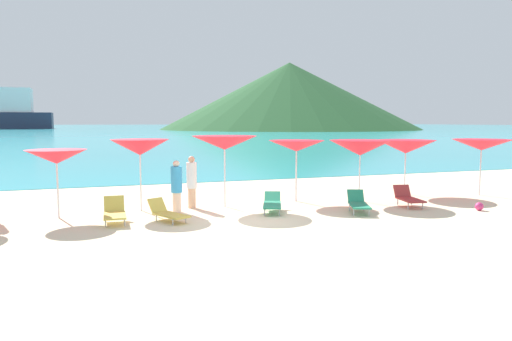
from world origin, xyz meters
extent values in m
cube|color=beige|center=(0.00, 10.00, -0.15)|extent=(50.00, 100.00, 0.30)
cube|color=#2DADBC|center=(0.00, 229.01, 0.01)|extent=(650.00, 440.00, 0.02)
cone|color=#235128|center=(64.98, 148.79, 12.14)|extent=(94.18, 94.18, 24.27)
cylinder|color=silver|center=(-5.11, 2.38, 0.96)|extent=(0.05, 0.05, 1.92)
cone|color=red|center=(-5.11, 2.38, 1.82)|extent=(1.73, 1.73, 0.42)
sphere|color=silver|center=(-5.11, 2.38, 1.95)|extent=(0.07, 0.07, 0.07)
cylinder|color=silver|center=(-2.68, 2.77, 1.08)|extent=(0.05, 0.05, 2.16)
cone|color=red|center=(-2.68, 2.77, 2.04)|extent=(1.88, 1.88, 0.50)
sphere|color=silver|center=(-2.68, 2.77, 2.19)|extent=(0.07, 0.07, 0.07)
cylinder|color=silver|center=(0.04, 2.56, 1.13)|extent=(0.05, 0.05, 2.26)
cone|color=red|center=(0.04, 2.56, 2.15)|extent=(2.21, 2.21, 0.46)
sphere|color=silver|center=(0.04, 2.56, 2.29)|extent=(0.07, 0.07, 0.07)
cylinder|color=silver|center=(2.74, 2.78, 1.04)|extent=(0.06, 0.06, 2.09)
cone|color=red|center=(2.74, 2.78, 1.99)|extent=(2.16, 2.16, 0.39)
sphere|color=silver|center=(2.74, 2.78, 2.12)|extent=(0.07, 0.07, 0.07)
cylinder|color=silver|center=(4.90, 2.08, 1.03)|extent=(0.04, 0.04, 2.05)
cone|color=red|center=(4.90, 2.08, 1.92)|extent=(2.23, 2.23, 0.54)
sphere|color=silver|center=(4.90, 2.08, 2.08)|extent=(0.07, 0.07, 0.07)
cylinder|color=silver|center=(7.47, 2.92, 1.00)|extent=(0.05, 0.05, 2.00)
cone|color=red|center=(7.47, 2.92, 1.87)|extent=(2.32, 2.32, 0.52)
sphere|color=silver|center=(7.47, 2.92, 2.03)|extent=(0.07, 0.07, 0.07)
cylinder|color=silver|center=(10.07, 1.75, 1.03)|extent=(0.05, 0.05, 2.06)
cone|color=red|center=(10.07, 1.75, 1.96)|extent=(2.19, 2.19, 0.42)
sphere|color=silver|center=(10.07, 1.75, 2.09)|extent=(0.07, 0.07, 0.07)
cube|color=#D8BF4C|center=(-3.58, 0.95, 0.24)|extent=(0.62, 1.10, 0.05)
cube|color=#D8BF4C|center=(-3.56, 1.60, 0.46)|extent=(0.57, 0.28, 0.46)
cylinder|color=silver|center=(-3.84, 0.62, 0.11)|extent=(0.04, 0.04, 0.22)
cylinder|color=silver|center=(-3.34, 0.61, 0.11)|extent=(0.04, 0.04, 0.22)
cylinder|color=silver|center=(-3.82, 1.38, 0.11)|extent=(0.04, 0.04, 0.22)
cylinder|color=silver|center=(-3.31, 1.37, 0.11)|extent=(0.04, 0.04, 0.22)
cube|color=#D8BF4C|center=(-2.04, 0.70, 0.20)|extent=(0.98, 1.26, 0.05)
cube|color=#D8BF4C|center=(-2.36, 1.33, 0.39)|extent=(0.58, 0.50, 0.42)
cylinder|color=silver|center=(-2.07, 0.28, 0.09)|extent=(0.04, 0.04, 0.18)
cylinder|color=silver|center=(-1.68, 0.48, 0.09)|extent=(0.04, 0.04, 0.18)
cylinder|color=silver|center=(-2.44, 1.00, 0.09)|extent=(0.04, 0.04, 0.18)
cylinder|color=silver|center=(-2.04, 1.20, 0.09)|extent=(0.04, 0.04, 0.18)
cube|color=#268C66|center=(3.69, 0.08, 0.25)|extent=(0.92, 1.26, 0.05)
cube|color=#268C66|center=(3.96, 0.75, 0.43)|extent=(0.61, 0.51, 0.40)
cylinder|color=silver|center=(3.35, -0.17, 0.11)|extent=(0.04, 0.04, 0.22)
cylinder|color=silver|center=(3.78, -0.34, 0.11)|extent=(0.04, 0.04, 0.22)
cylinder|color=silver|center=(3.64, 0.58, 0.11)|extent=(0.04, 0.04, 0.22)
cylinder|color=silver|center=(4.07, 0.41, 0.11)|extent=(0.04, 0.04, 0.22)
cube|color=#A53333|center=(5.86, 0.42, 0.25)|extent=(0.78, 1.17, 0.05)
cube|color=#A53333|center=(5.97, 1.06, 0.45)|extent=(0.60, 0.36, 0.43)
cylinder|color=silver|center=(5.55, 0.14, 0.11)|extent=(0.04, 0.04, 0.23)
cylinder|color=silver|center=(6.05, 0.05, 0.11)|extent=(0.04, 0.04, 0.23)
cylinder|color=silver|center=(5.68, 0.88, 0.11)|extent=(0.04, 0.04, 0.23)
cylinder|color=silver|center=(6.18, 0.79, 0.11)|extent=(0.04, 0.04, 0.23)
cube|color=#268C66|center=(1.13, 0.98, 0.26)|extent=(0.97, 1.38, 0.05)
cube|color=#268C66|center=(1.43, 1.74, 0.39)|extent=(0.62, 0.56, 0.31)
cylinder|color=silver|center=(0.77, 0.69, 0.12)|extent=(0.04, 0.04, 0.24)
cylinder|color=silver|center=(1.19, 0.52, 0.12)|extent=(0.04, 0.04, 0.24)
cylinder|color=silver|center=(1.09, 1.51, 0.12)|extent=(0.04, 0.04, 0.24)
cylinder|color=silver|center=(1.52, 1.34, 0.12)|extent=(0.04, 0.04, 0.24)
cylinder|color=beige|center=(-1.64, 2.16, 0.31)|extent=(0.26, 0.26, 0.63)
cylinder|color=#3399D8|center=(-1.64, 2.16, 1.03)|extent=(0.35, 0.35, 0.82)
sphere|color=beige|center=(-1.64, 2.16, 1.53)|extent=(0.20, 0.20, 0.20)
cylinder|color=#DBAA84|center=(-1.04, 2.71, 0.33)|extent=(0.25, 0.25, 0.66)
cylinder|color=white|center=(-1.04, 2.71, 1.09)|extent=(0.33, 0.33, 0.86)
sphere|color=#DBAA84|center=(-1.04, 2.71, 1.61)|extent=(0.21, 0.21, 0.21)
sphere|color=#D83372|center=(7.58, -0.78, 0.13)|extent=(0.26, 0.26, 0.26)
camera|label=1|loc=(-4.12, -12.56, 2.85)|focal=33.17mm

